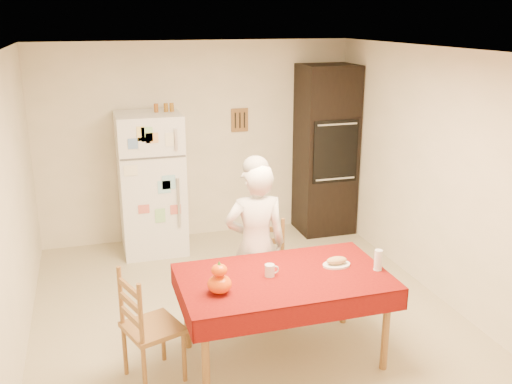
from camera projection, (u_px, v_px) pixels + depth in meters
name	position (u px, v px, depth m)	size (l,w,h in m)	color
floor	(246.00, 314.00, 5.56)	(4.50, 4.50, 0.00)	tan
room_shell	(245.00, 152.00, 5.08)	(4.02, 4.52, 2.51)	#F1E2CB
refrigerator	(151.00, 184.00, 6.85)	(0.75, 0.74, 1.70)	white
oven_cabinet	(326.00, 150.00, 7.44)	(0.70, 0.62, 2.20)	black
dining_table	(284.00, 283.00, 4.65)	(1.70, 1.00, 0.76)	brown
chair_far	(264.00, 266.00, 5.41)	(0.52, 0.51, 0.95)	brown
chair_left	(145.00, 324.00, 4.40)	(0.52, 0.53, 0.95)	brown
seated_woman	(256.00, 246.00, 5.18)	(0.57, 0.37, 1.56)	silver
coffee_mug	(270.00, 270.00, 4.61)	(0.08, 0.08, 0.10)	silver
pumpkin_lower	(220.00, 284.00, 4.32)	(0.19, 0.19, 0.14)	#EA4C05
pumpkin_upper	(219.00, 270.00, 4.29)	(0.12, 0.12, 0.09)	#CC5A04
wine_glass	(378.00, 260.00, 4.71)	(0.07, 0.07, 0.18)	silver
bread_plate	(336.00, 265.00, 4.81)	(0.24, 0.24, 0.02)	white
bread_loaf	(337.00, 260.00, 4.80)	(0.18, 0.10, 0.06)	#A98053
spice_jar_left	(156.00, 108.00, 6.66)	(0.05, 0.05, 0.10)	#95521B
spice_jar_mid	(166.00, 107.00, 6.69)	(0.05, 0.05, 0.10)	brown
spice_jar_right	(172.00, 107.00, 6.71)	(0.05, 0.05, 0.10)	#95611B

